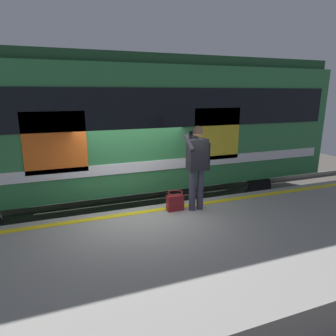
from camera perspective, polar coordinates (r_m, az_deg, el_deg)
ground_plane at (r=6.89m, az=-5.25°, el=-14.27°), size 24.36×24.36×0.00m
platform at (r=5.15m, az=0.51°, el=-19.37°), size 14.59×3.72×0.88m
safety_line at (r=6.25m, az=-4.69°, el=-8.42°), size 14.30×0.16×0.01m
track_rail_near at (r=8.09m, az=-7.95°, el=-9.22°), size 18.97×0.08×0.16m
track_rail_far at (r=9.40m, az=-9.91°, el=-5.88°), size 18.97×0.08×0.16m
train_carriage at (r=8.21m, az=-7.64°, el=8.92°), size 10.86×3.02×3.99m
passenger at (r=6.08m, az=5.60°, el=1.29°), size 0.57×0.55×1.78m
handbag at (r=6.26m, az=1.38°, el=-6.51°), size 0.35×0.32×0.40m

